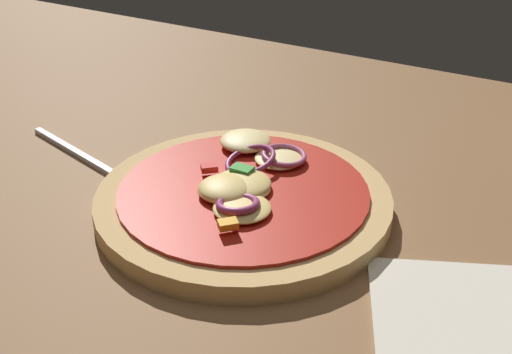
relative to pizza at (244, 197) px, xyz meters
name	(u,v)px	position (x,y,z in m)	size (l,w,h in m)	color
dining_table	(226,229)	(-0.01, -0.02, -0.02)	(1.44, 0.82, 0.03)	brown
pizza	(244,197)	(0.00, 0.00, 0.00)	(0.23, 0.23, 0.03)	tan
fork	(97,165)	(-0.15, -0.01, -0.01)	(0.19, 0.06, 0.00)	silver
napkin	(488,313)	(0.20, -0.03, -0.01)	(0.17, 0.15, 0.00)	silver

